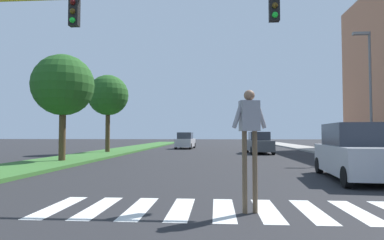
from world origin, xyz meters
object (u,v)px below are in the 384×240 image
Objects in this scene: tree_mid at (63,85)px; traffic_light_gantry at (76,36)px; sedan_midblock at (259,143)px; pedestrian_performer at (249,131)px; suv_crossing at (356,153)px; sedan_distant at (185,141)px; tree_far at (108,96)px; street_lamp_right at (369,83)px.

tree_mid is 9.46m from traffic_light_gantry.
tree_mid is at bearing -140.71° from sedan_midblock.
pedestrian_performer is at bearing -49.64° from tree_mid.
suv_crossing reaches higher than sedan_distant.
sedan_distant is at bearing 59.83° from tree_far.
tree_far reaches higher than traffic_light_gantry.
tree_mid is 2.34× the size of pedestrian_performer.
pedestrian_performer is 29.06m from sedan_distant.
street_lamp_right is 9.71m from suv_crossing.
street_lamp_right reaches higher than traffic_light_gantry.
suv_crossing is 25.02m from sedan_distant.
tree_far reaches higher than suv_crossing.
sedan_midblock is at bearing 67.41° from traffic_light_gantry.
traffic_light_gantry is 2.45× the size of sedan_distant.
pedestrian_performer is 20.70m from sedan_midblock.
sedan_midblock is at bearing 82.05° from pedestrian_performer.
traffic_light_gantry is at bearing 153.60° from pedestrian_performer.
suv_crossing is (4.21, 5.14, -0.73)m from pedestrian_performer.
traffic_light_gantry is 26.70m from sedan_distant.
street_lamp_right is 3.01× the size of pedestrian_performer.
suv_crossing reaches higher than sedan_midblock.
traffic_light_gantry is (4.40, -8.37, 0.15)m from tree_mid.
tree_mid is 8.68m from tree_far.
traffic_light_gantry is 19.99m from sedan_midblock.
suv_crossing is at bearing -46.12° from tree_far.
street_lamp_right is 15.82m from pedestrian_performer.
street_lamp_right reaches higher than suv_crossing.
pedestrian_performer is 0.58× the size of sedan_midblock.
pedestrian_performer is at bearing -82.09° from sedan_distant.
sedan_distant is at bearing 129.61° from sedan_midblock.
street_lamp_right is 20.24m from sedan_distant.
sedan_distant is (5.47, 9.41, -3.92)m from tree_far.
tree_far reaches higher than pedestrian_performer.
street_lamp_right is at bearing -19.29° from tree_far.
sedan_midblock is at bearing 39.29° from tree_mid.
tree_far is (-0.37, 8.66, 0.46)m from tree_mid.
pedestrian_performer is 0.52× the size of suv_crossing.
sedan_midblock is (-5.44, 7.34, -3.78)m from street_lamp_right.
traffic_light_gantry is 1.39× the size of street_lamp_right.
traffic_light_gantry is at bearing -140.23° from street_lamp_right.
street_lamp_right is at bearing 62.93° from suv_crossing.
tree_mid is at bearing 117.73° from traffic_light_gantry.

